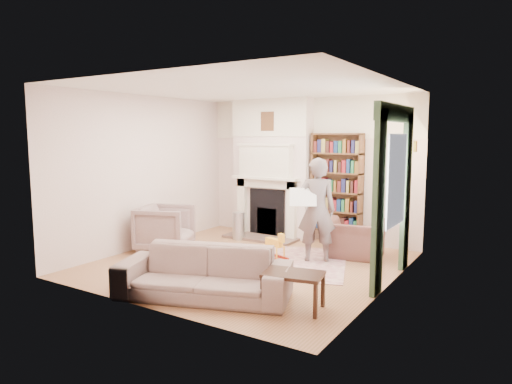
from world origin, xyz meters
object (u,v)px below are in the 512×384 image
Objects in this scene: armchair_left at (165,228)px; rocking_horse at (274,245)px; armchair_reading at (355,239)px; bookcase at (337,183)px; sofa at (204,273)px; coffee_table at (293,291)px; paraffin_heater at (239,226)px; man_reading at (317,210)px.

rocking_horse is at bearing -96.67° from armchair_left.
armchair_left is at bearing 13.51° from armchair_reading.
bookcase is 1.94m from rocking_horse.
coffee_table is at bearing -7.08° from sofa.
sofa is 3.29m from paraffin_heater.
armchair_reading is 1.08× the size of armchair_left.
rocking_horse is (-0.15, 2.07, -0.09)m from sofa.
coffee_table is (0.19, -2.66, -0.09)m from armchair_reading.
bookcase reaches higher than coffee_table.
bookcase is 2.04× the size of armchair_left.
armchair_left is 2.03m from rocking_horse.
sofa is at bearing -148.68° from armchair_left.
bookcase reaches higher than man_reading.
coffee_table is at bearing -45.76° from paraffin_heater.
sofa is at bearing 60.58° from armchair_reading.
bookcase is 3.36× the size of paraffin_heater.
rocking_horse is (1.94, 0.56, -0.18)m from armchair_left.
man_reading is (0.22, -1.40, -0.32)m from bookcase.
armchair_reading reaches higher than rocking_horse.
coffee_table is (0.87, -3.45, -0.95)m from bookcase.
paraffin_heater is (-1.46, 2.95, -0.05)m from sofa.
paraffin_heater is (-1.76, -0.76, -0.90)m from bookcase.
sofa is 1.28× the size of man_reading.
paraffin_heater is at bearing 97.07° from sofa.
sofa reaches higher than paraffin_heater.
armchair_left is 3.49m from coffee_table.
rocking_horse is at bearing 114.60° from coffee_table.
rocking_horse is (-0.66, -0.24, -0.63)m from man_reading.
man_reading is (0.52, 2.31, 0.54)m from sofa.
armchair_left is 1.72× the size of rocking_horse.
bookcase is 1.45m from man_reading.
paraffin_heater is (0.62, 1.43, -0.14)m from armchair_left.
armchair_left is (-3.05, -1.39, 0.10)m from armchair_reading.
bookcase is 3.81m from sofa.
bookcase is 3.32m from armchair_left.
paraffin_heater reaches higher than rocking_horse.
armchair_reading reaches higher than paraffin_heater.
bookcase is 1.35m from armchair_reading.
armchair_left is at bearing 124.66° from sofa.
sofa is 4.01× the size of paraffin_heater.
man_reading is (2.60, 0.79, 0.45)m from armchair_left.
coffee_table is 2.24m from rocking_horse.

